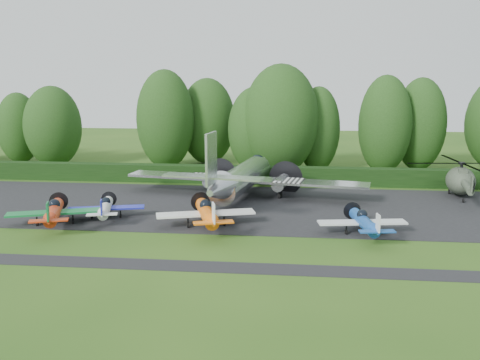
# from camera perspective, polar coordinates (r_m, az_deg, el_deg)

# --- Properties ---
(ground) EXTENTS (160.00, 160.00, 0.00)m
(ground) POSITION_cam_1_polar(r_m,az_deg,el_deg) (41.11, -4.85, -6.20)
(ground) COLOR #254C15
(ground) RESTS_ON ground
(apron) EXTENTS (70.00, 18.00, 0.01)m
(apron) POSITION_cam_1_polar(r_m,az_deg,el_deg) (50.59, -2.73, -2.81)
(apron) COLOR black
(apron) RESTS_ON ground
(taxiway_verge) EXTENTS (70.00, 2.00, 0.00)m
(taxiway_verge) POSITION_cam_1_polar(r_m,az_deg,el_deg) (35.55, -6.67, -9.08)
(taxiway_verge) COLOR black
(taxiway_verge) RESTS_ON ground
(hedgerow) EXTENTS (90.00, 1.60, 2.00)m
(hedgerow) POSITION_cam_1_polar(r_m,az_deg,el_deg) (61.21, -1.18, -0.32)
(hedgerow) COLOR black
(hedgerow) RESTS_ON ground
(transport_plane) EXTENTS (24.77, 18.99, 7.94)m
(transport_plane) POSITION_cam_1_polar(r_m,az_deg,el_deg) (52.60, 0.16, 0.21)
(transport_plane) COLOR silver
(transport_plane) RESTS_ON ground
(light_plane_red) EXTENTS (7.63, 8.02, 2.93)m
(light_plane_red) POSITION_cam_1_polar(r_m,az_deg,el_deg) (46.35, -19.21, -3.21)
(light_plane_red) COLOR #BB3011
(light_plane_red) RESTS_ON ground
(light_plane_white) EXTENTS (6.50, 6.84, 2.50)m
(light_plane_white) POSITION_cam_1_polar(r_m,az_deg,el_deg) (47.31, -14.13, -2.85)
(light_plane_white) COLOR silver
(light_plane_white) RESTS_ON ground
(light_plane_orange) EXTENTS (8.02, 8.43, 3.08)m
(light_plane_orange) POSITION_cam_1_polar(r_m,az_deg,el_deg) (43.28, -3.57, -3.51)
(light_plane_orange) COLOR orange
(light_plane_orange) RESTS_ON ground
(light_plane_blue) EXTENTS (6.88, 7.23, 2.64)m
(light_plane_blue) POSITION_cam_1_polar(r_m,az_deg,el_deg) (42.39, 13.08, -4.36)
(light_plane_blue) COLOR #194998
(light_plane_blue) RESTS_ON ground
(helicopter) EXTENTS (10.99, 12.87, 3.54)m
(helicopter) POSITION_cam_1_polar(r_m,az_deg,el_deg) (58.52, 22.50, 0.17)
(helicopter) COLOR #374031
(helicopter) RESTS_ON ground
(tree_0) EXTENTS (7.47, 7.47, 12.89)m
(tree_0) POSITION_cam_1_polar(r_m,az_deg,el_deg) (70.47, -7.96, 6.40)
(tree_0) COLOR black
(tree_0) RESTS_ON ground
(tree_2) EXTENTS (7.53, 7.53, 10.76)m
(tree_2) POSITION_cam_1_polar(r_m,az_deg,el_deg) (75.72, -19.34, 5.40)
(tree_2) COLOR black
(tree_2) RESTS_ON ground
(tree_3) EXTENTS (7.61, 7.61, 11.76)m
(tree_3) POSITION_cam_1_polar(r_m,az_deg,el_deg) (73.69, -3.49, 6.26)
(tree_3) COLOR black
(tree_3) RESTS_ON ground
(tree_4) EXTENTS (9.29, 9.29, 13.54)m
(tree_4) POSITION_cam_1_polar(r_m,az_deg,el_deg) (66.11, 4.35, 6.44)
(tree_4) COLOR black
(tree_4) RESTS_ON ground
(tree_6) EXTENTS (5.51, 5.51, 10.79)m
(tree_6) POSITION_cam_1_polar(r_m,az_deg,el_deg) (68.34, 8.32, 5.35)
(tree_6) COLOR black
(tree_6) RESTS_ON ground
(tree_7) EXTENTS (6.52, 6.52, 12.21)m
(tree_7) POSITION_cam_1_polar(r_m,az_deg,el_deg) (68.85, 15.20, 5.72)
(tree_7) COLOR black
(tree_7) RESTS_ON ground
(tree_8) EXTENTS (6.51, 6.51, 11.88)m
(tree_8) POSITION_cam_1_polar(r_m,az_deg,el_deg) (72.24, 18.65, 5.63)
(tree_8) COLOR black
(tree_8) RESTS_ON ground
(tree_10) EXTENTS (5.81, 5.81, 9.80)m
(tree_10) POSITION_cam_1_polar(r_m,az_deg,el_deg) (80.27, -22.53, 5.13)
(tree_10) COLOR black
(tree_10) RESTS_ON ground
(tree_11) EXTENTS (6.91, 6.91, 10.76)m
(tree_11) POSITION_cam_1_polar(r_m,az_deg,el_deg) (67.48, 1.64, 5.38)
(tree_11) COLOR black
(tree_11) RESTS_ON ground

